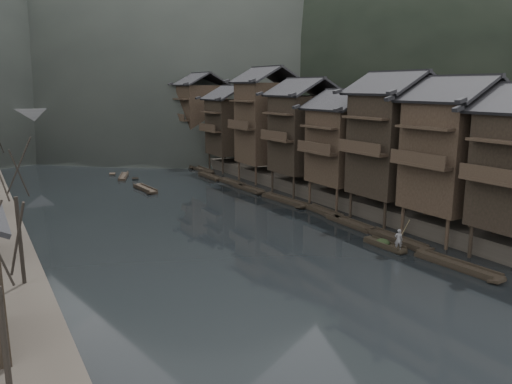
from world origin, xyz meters
TOP-DOWN VIEW (x-y plane):
  - water at (0.00, 0.00)m, footprint 300.00×300.00m
  - right_bank at (35.00, 40.00)m, footprint 40.00×200.00m
  - stilt_houses at (17.28, 19.76)m, footprint 9.00×67.60m
  - moored_sampans at (12.05, 21.32)m, footprint 2.90×62.48m
  - midriver_boats at (0.90, 45.55)m, footprint 5.12×38.16m
  - stone_bridge at (-0.00, 72.00)m, footprint 40.00×6.00m
  - hero_sampan at (10.32, -0.47)m, footprint 1.08×4.45m
  - cargo_heap at (10.33, -0.27)m, footprint 0.97×1.28m
  - boatman at (10.26, -2.02)m, footprint 0.76×0.73m
  - bamboo_pole at (10.46, -2.02)m, footprint 1.07×2.60m

SIDE VIEW (x-z plane):
  - water at x=0.00m, z-range 0.00..0.00m
  - hero_sampan at x=10.32m, z-range -0.01..0.42m
  - moored_sampans at x=12.05m, z-range -0.03..0.44m
  - midriver_boats at x=0.90m, z-range -0.02..0.43m
  - cargo_heap at x=10.33m, z-range 0.43..1.01m
  - right_bank at x=35.00m, z-range 0.00..1.80m
  - boatman at x=10.26m, z-range 0.43..2.18m
  - bamboo_pole at x=10.46m, z-range 2.18..5.68m
  - stone_bridge at x=0.00m, z-range 0.61..9.61m
  - stilt_houses at x=17.28m, z-range 1.01..16.84m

